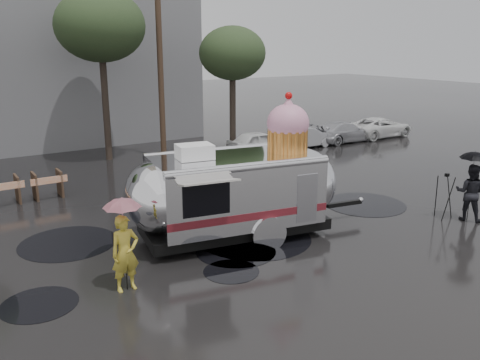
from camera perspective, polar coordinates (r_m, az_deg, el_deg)
ground at (r=13.39m, az=7.06°, el=-9.84°), size 120.00×120.00×0.00m
puddles at (r=15.29m, az=-1.04°, el=-6.42°), size 13.76×6.29×0.01m
utility_pole at (r=25.47m, az=-8.95°, el=12.76°), size 1.60×0.28×9.00m
tree_mid at (r=25.49m, az=-15.42°, el=16.29°), size 4.20×4.20×8.03m
tree_right at (r=26.21m, az=-0.85°, el=13.96°), size 3.36×3.36×6.42m
barricade_row at (r=20.01m, az=-24.97°, el=-1.06°), size 4.30×0.80×1.00m
parked_cars at (r=29.35m, az=9.89°, el=5.37°), size 13.20×1.90×1.50m
airstream_trailer at (r=14.89m, az=-0.28°, el=-0.87°), size 7.94×3.53×4.33m
person_left at (r=12.17m, az=-12.77°, el=-8.03°), size 0.68×0.47×1.83m
umbrella_pink at (r=11.82m, az=-13.05°, el=-3.60°), size 1.07×1.07×2.28m
person_right at (r=18.06m, az=24.43°, el=-1.28°), size 0.86×1.03×1.87m
umbrella_black at (r=17.82m, az=24.78°, el=1.78°), size 1.12×1.12×2.31m
tripod at (r=17.92m, az=22.05°, el=-1.21°), size 0.57×0.64×1.54m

